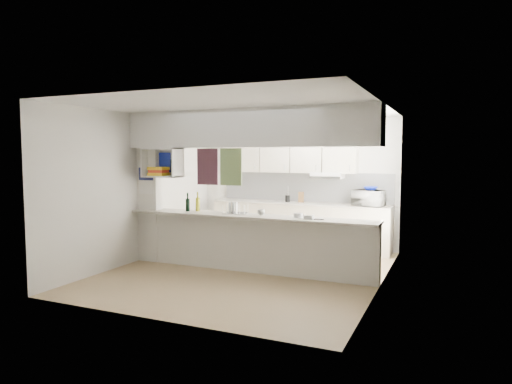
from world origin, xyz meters
The scene contains 16 objects.
floor centered at (0.00, 0.00, 0.00)m, with size 4.80×4.80×0.00m, color tan.
ceiling centered at (0.00, 0.00, 2.60)m, with size 4.80×4.80×0.00m, color white.
wall_back centered at (0.00, 2.40, 1.30)m, with size 4.20×4.20×0.00m, color silver.
wall_left centered at (-2.10, 0.00, 1.30)m, with size 4.80×4.80×0.00m, color silver.
wall_right centered at (2.10, 0.00, 1.30)m, with size 4.80×4.80×0.00m, color silver.
servery_partition centered at (-0.17, 0.00, 1.66)m, with size 4.20×0.50×2.60m.
cubby_shelf centered at (-1.57, -0.06, 1.71)m, with size 0.65×0.35×0.50m.
kitchen_run centered at (0.16, 2.14, 0.83)m, with size 3.60×0.63×2.24m.
microwave centered at (1.57, 2.05, 1.07)m, with size 0.55×0.37×0.30m, color white.
bowl centered at (1.60, 2.04, 1.25)m, with size 0.27×0.27×0.07m, color #0E1D9D.
dish_rack centered at (-0.24, 0.05, 1.00)m, with size 0.44×0.37×0.21m.
cup centered at (0.27, -0.06, 0.98)m, with size 0.12×0.12×0.09m, color white.
wine_bottles centered at (-1.05, 0.06, 1.04)m, with size 0.22×0.15×0.33m.
plastic_tubs centered at (0.94, -0.02, 0.95)m, with size 0.49×0.22×0.07m.
utensil_jar centered at (-0.08, 2.15, 0.99)m, with size 0.10×0.10×0.14m, color black.
knife_block centered at (0.20, 2.18, 1.03)m, with size 0.11×0.09×0.21m, color brown.
Camera 1 is at (3.04, -6.60, 1.89)m, focal length 32.00 mm.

